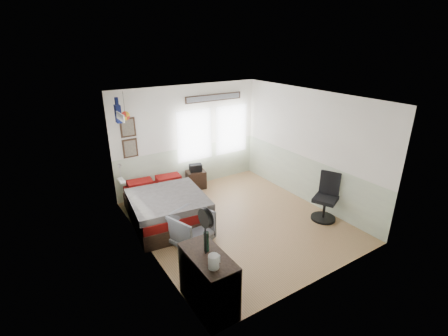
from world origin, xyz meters
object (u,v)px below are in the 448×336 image
Objects in this scene: nightstand at (196,179)px; task_chair at (326,201)px; bed at (165,206)px; dresser at (208,281)px; armchair at (190,228)px.

task_chair reaches higher than nightstand.
dresser is at bearing -93.15° from bed.
nightstand is at bearing 46.07° from bed.
task_chair is at bearing -50.06° from nightstand.
task_chair reaches higher than bed.
armchair is 3.04m from task_chair.
nightstand is at bearing 64.60° from dresser.
bed is at bearing -129.86° from nightstand.
nightstand is (1.28, 2.19, -0.10)m from armchair.
armchair is at bearing 141.10° from task_chair.
nightstand is at bearing 94.91° from task_chair.
task_chair is (1.66, -2.95, 0.19)m from nightstand.
armchair reaches higher than bed.
dresser is 3.55m from task_chair.
task_chair is at bearing 13.45° from dresser.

